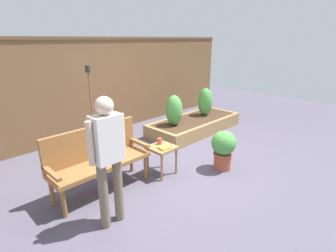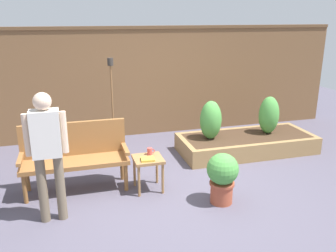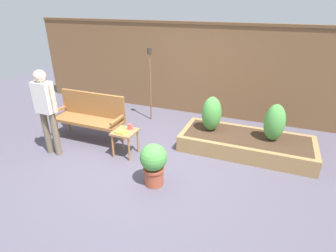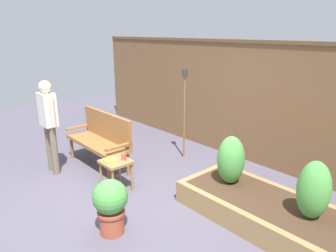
% 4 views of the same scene
% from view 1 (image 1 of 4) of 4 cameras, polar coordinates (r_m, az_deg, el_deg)
% --- Properties ---
extents(ground_plane, '(14.00, 14.00, 0.00)m').
position_cam_1_polar(ground_plane, '(4.57, 3.62, -9.08)').
color(ground_plane, '#514C5B').
extents(fence_back, '(8.40, 0.14, 2.16)m').
position_cam_1_polar(fence_back, '(6.15, -14.89, 8.40)').
color(fence_back, brown).
rests_on(fence_back, ground_plane).
extents(garden_bench, '(1.44, 0.48, 0.94)m').
position_cam_1_polar(garden_bench, '(3.87, -15.30, -6.12)').
color(garden_bench, '#936033').
rests_on(garden_bench, ground_plane).
extents(side_table, '(0.40, 0.40, 0.48)m').
position_cam_1_polar(side_table, '(4.21, -1.34, -5.56)').
color(side_table, '#9E7042').
rests_on(side_table, ground_plane).
extents(cup_on_table, '(0.11, 0.07, 0.10)m').
position_cam_1_polar(cup_on_table, '(4.26, -1.84, -3.32)').
color(cup_on_table, '#CC4C47').
rests_on(cup_on_table, side_table).
extents(book_on_table, '(0.20, 0.17, 0.03)m').
position_cam_1_polar(book_on_table, '(4.10, -0.78, -4.75)').
color(book_on_table, gold).
rests_on(book_on_table, side_table).
extents(potted_boxwood, '(0.41, 0.41, 0.68)m').
position_cam_1_polar(potted_boxwood, '(4.46, 12.04, -4.66)').
color(potted_boxwood, '#A84C33').
rests_on(potted_boxwood, ground_plane).
extents(raised_planter_bed, '(2.40, 1.00, 0.30)m').
position_cam_1_polar(raised_planter_bed, '(6.29, 5.87, 0.29)').
color(raised_planter_bed, '#997547').
rests_on(raised_planter_bed, ground_plane).
extents(shrub_near_bench, '(0.37, 0.37, 0.67)m').
position_cam_1_polar(shrub_near_bench, '(5.67, 1.35, 3.45)').
color(shrub_near_bench, brown).
rests_on(shrub_near_bench, raised_planter_bed).
extents(shrub_far_corner, '(0.36, 0.36, 0.68)m').
position_cam_1_polar(shrub_far_corner, '(6.51, 8.18, 5.29)').
color(shrub_far_corner, brown).
rests_on(shrub_far_corner, raised_planter_bed).
extents(tiki_torch, '(0.10, 0.10, 1.66)m').
position_cam_1_polar(tiki_torch, '(5.13, -16.69, 6.88)').
color(tiki_torch, brown).
rests_on(tiki_torch, ground_plane).
extents(person_by_bench, '(0.47, 0.20, 1.56)m').
position_cam_1_polar(person_by_bench, '(2.96, -13.07, -5.57)').
color(person_by_bench, '#70604C').
rests_on(person_by_bench, ground_plane).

